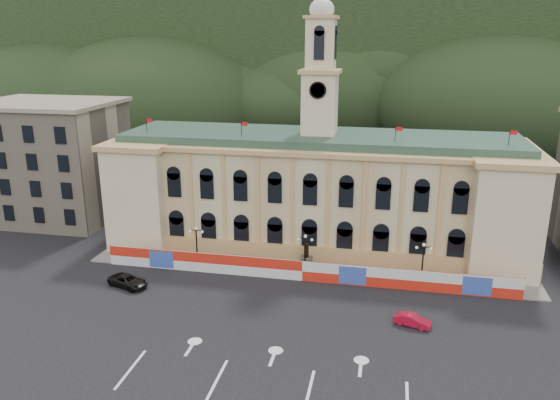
% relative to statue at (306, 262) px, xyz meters
% --- Properties ---
extents(ground, '(260.00, 260.00, 0.00)m').
position_rel_statue_xyz_m(ground, '(0.00, -18.00, -1.19)').
color(ground, black).
rests_on(ground, ground).
extents(lane_markings, '(26.00, 10.00, 0.02)m').
position_rel_statue_xyz_m(lane_markings, '(0.00, -23.00, -1.18)').
color(lane_markings, white).
rests_on(lane_markings, ground).
extents(hill_ridge, '(230.00, 80.00, 64.00)m').
position_rel_statue_xyz_m(hill_ridge, '(0.03, 103.99, 18.30)').
color(hill_ridge, black).
rests_on(hill_ridge, ground).
extents(city_hall, '(56.20, 17.60, 37.10)m').
position_rel_statue_xyz_m(city_hall, '(0.00, 9.63, 6.66)').
color(city_hall, beige).
rests_on(city_hall, ground).
extents(side_building_left, '(21.00, 17.00, 18.60)m').
position_rel_statue_xyz_m(side_building_left, '(-43.00, 12.93, 8.14)').
color(side_building_left, tan).
rests_on(side_building_left, ground).
extents(hoarding_fence, '(50.00, 0.44, 2.50)m').
position_rel_statue_xyz_m(hoarding_fence, '(0.06, -2.93, 0.06)').
color(hoarding_fence, red).
rests_on(hoarding_fence, ground).
extents(pavement, '(56.00, 5.50, 0.16)m').
position_rel_statue_xyz_m(pavement, '(0.00, -0.25, -1.11)').
color(pavement, slate).
rests_on(pavement, ground).
extents(statue, '(1.40, 1.40, 3.72)m').
position_rel_statue_xyz_m(statue, '(0.00, 0.00, 0.00)').
color(statue, '#595651').
rests_on(statue, ground).
extents(lamp_left, '(1.96, 0.44, 5.15)m').
position_rel_statue_xyz_m(lamp_left, '(-14.00, -1.00, 1.89)').
color(lamp_left, black).
rests_on(lamp_left, ground).
extents(lamp_center, '(1.96, 0.44, 5.15)m').
position_rel_statue_xyz_m(lamp_center, '(0.00, -1.00, 1.89)').
color(lamp_center, black).
rests_on(lamp_center, ground).
extents(lamp_right, '(1.96, 0.44, 5.15)m').
position_rel_statue_xyz_m(lamp_right, '(14.00, -1.00, 1.89)').
color(lamp_right, black).
rests_on(lamp_right, ground).
extents(red_sedan, '(3.25, 4.40, 1.23)m').
position_rel_statue_xyz_m(red_sedan, '(12.71, -11.28, -0.57)').
color(red_sedan, '#A70B25').
rests_on(red_sedan, ground).
extents(black_suv, '(5.42, 6.44, 1.39)m').
position_rel_statue_xyz_m(black_suv, '(-19.79, -8.70, -0.49)').
color(black_suv, black).
rests_on(black_suv, ground).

